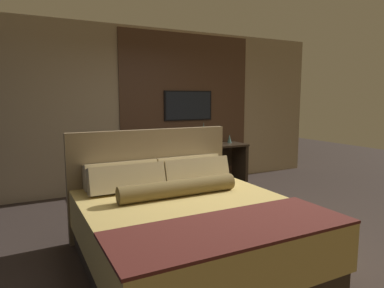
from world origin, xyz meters
name	(u,v)px	position (x,y,z in m)	size (l,w,h in m)	color
ground_plane	(226,238)	(0.00, 0.00, 0.00)	(16.00, 16.00, 0.00)	#332823
wall_back_tv_panel	(153,109)	(0.11, 2.59, 1.40)	(7.20, 0.09, 2.80)	tan
bed	(187,226)	(-0.66, -0.32, 0.37)	(1.94, 2.13, 1.23)	#33281E
desk	(194,158)	(0.78, 2.31, 0.51)	(2.06, 0.52, 0.73)	#2D2319
tv	(188,106)	(0.78, 2.52, 1.45)	(0.96, 0.04, 0.54)	black
desk_chair	(192,164)	(0.41, 1.66, 0.54)	(0.57, 0.57, 0.90)	#4C3D2D
vase_tall	(204,134)	(0.95, 2.24, 0.94)	(0.10, 0.10, 0.43)	#4C706B
vase_short	(229,139)	(1.59, 2.36, 0.81)	(0.08, 0.08, 0.16)	#4C706B
book	(180,146)	(0.50, 2.28, 0.74)	(0.25, 0.20, 0.03)	navy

